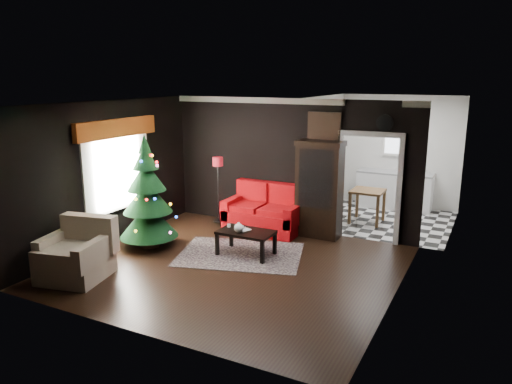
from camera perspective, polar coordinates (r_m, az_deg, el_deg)
The scene contains 26 objects.
floor at distance 8.53m, azimuth -2.77°, elevation -8.80°, with size 5.50×5.50×0.00m, color black.
ceiling at distance 7.91m, azimuth -3.00°, elevation 10.32°, with size 5.50×5.50×0.00m, color white.
wall_back at distance 10.31m, azimuth 4.04°, elevation 3.20°, with size 5.50×5.50×0.00m, color black.
wall_front at distance 6.14m, azimuth -14.56°, elevation -4.32°, with size 5.50×5.50×0.00m, color black.
wall_left at distance 9.74m, azimuth -17.07°, elevation 2.04°, with size 5.50×5.50×0.00m, color black.
wall_right at distance 7.19m, azimuth 16.53°, elevation -1.87°, with size 5.50×5.50×0.00m, color black.
doorway at distance 9.86m, azimuth 13.14°, elevation 0.32°, with size 1.10×0.10×2.10m, color silver, non-canonical shape.
left_window at distance 9.85m, azimuth -16.12°, elevation 2.52°, with size 0.05×1.60×1.40m, color white.
valance at distance 9.68m, azimuth -16.09°, elevation 7.25°, with size 0.12×2.10×0.35m, color #A74515.
kitchen_floor at distance 11.54m, azimuth 14.68°, elevation -3.24°, with size 3.00×3.00×0.00m, color white.
kitchen_window at distance 12.59m, azimuth 16.59°, elevation 5.93°, with size 0.70×0.06×0.70m, color white.
rug at distance 9.07m, azimuth -1.85°, elevation -7.36°, with size 2.24×1.63×0.01m, color #3A2733.
loveseat at distance 10.27m, azimuth 0.92°, elevation -1.96°, with size 1.70×0.90×1.00m, color #820500, non-canonical shape.
curio_cabinet at distance 9.92m, azimuth 7.46°, elevation 0.06°, with size 0.90×0.45×1.90m, color black, non-canonical shape.
floor_lamp at distance 10.54m, azimuth -4.47°, elevation 0.26°, with size 0.24×0.24×1.44m, color black, non-canonical shape.
christmas_tree at distance 9.43m, azimuth -12.72°, elevation -0.24°, with size 1.12×1.12×2.14m, color black, non-canonical shape.
armchair at distance 8.44m, azimuth -20.65°, elevation -6.60°, with size 1.02×1.02×1.04m, color tan, non-canonical shape.
coffee_table at distance 8.98m, azimuth -1.18°, elevation -6.00°, with size 1.01×0.61×0.45m, color black, non-canonical shape.
teapot at distance 8.80m, azimuth -2.06°, elevation -4.22°, with size 0.19×0.19×0.18m, color white, non-canonical shape.
cup_a at distance 9.14m, azimuth -3.22°, elevation -3.97°, with size 0.07×0.07×0.06m, color white.
cup_b at distance 8.99m, azimuth -1.69°, elevation -4.23°, with size 0.08×0.08×0.07m, color white.
book at distance 8.96m, azimuth -1.70°, elevation -3.79°, with size 0.16×0.02×0.22m, color #856A4E.
wall_clock at distance 9.55m, azimuth 14.96°, elevation 7.90°, with size 0.32×0.32×0.06m, color white.
painting at distance 9.88m, azimuth 8.06°, elevation 7.64°, with size 0.62×0.05×0.52m, color #C17646.
kitchen_counter at distance 12.57m, azimuth 16.00°, elevation 0.15°, with size 1.80×0.60×0.90m, color white.
kitchen_table at distance 11.22m, azimuth 12.97°, elevation -1.63°, with size 0.70×0.70×0.75m, color brown, non-canonical shape.
Camera 1 is at (3.94, -6.85, 3.23)m, focal length 33.89 mm.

